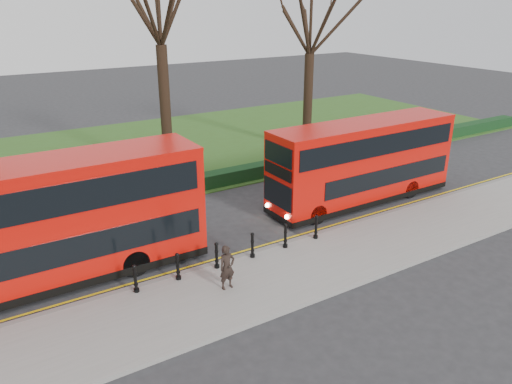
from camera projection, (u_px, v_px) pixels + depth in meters
ground at (220, 251)px, 20.27m from camera, size 120.00×120.00×0.00m
pavement at (259, 283)px, 17.87m from camera, size 60.00×4.00×0.15m
kerb at (232, 260)px, 19.46m from camera, size 60.00×0.25×0.16m
grass_verge at (110, 158)px, 32.14m from camera, size 60.00×18.00×0.06m
hedge at (157, 191)px, 25.51m from camera, size 60.00×0.90×0.80m
yellow_line_outer at (228, 258)px, 19.72m from camera, size 60.00×0.10×0.01m
yellow_line_inner at (226, 256)px, 19.88m from camera, size 60.00×0.10×0.01m
tree_right at (311, 20)px, 31.09m from camera, size 7.39×7.39×11.54m
bollard_row at (235, 250)px, 18.94m from camera, size 7.97×0.15×1.00m
bus_lead at (43, 225)px, 17.22m from camera, size 11.32×2.60×4.50m
bus_rear at (363, 162)px, 24.62m from camera, size 10.21×2.35×4.06m
pedestrian at (227, 267)px, 17.14m from camera, size 0.60×0.40×1.61m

